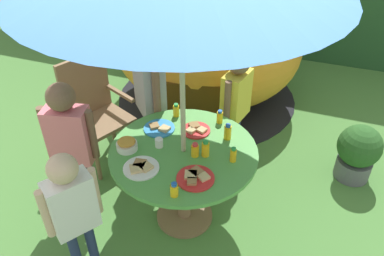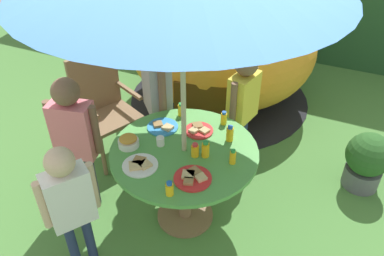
% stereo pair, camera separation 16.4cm
% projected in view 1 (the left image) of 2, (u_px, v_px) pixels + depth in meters
% --- Properties ---
extents(ground_plane, '(10.00, 10.00, 0.02)m').
position_uv_depth(ground_plane, '(185.00, 217.00, 3.29)').
color(ground_plane, '#477A38').
extents(garden_table, '(1.10, 1.10, 0.73)m').
position_uv_depth(garden_table, '(184.00, 166.00, 2.94)').
color(garden_table, brown).
rests_on(garden_table, ground_plane).
extents(wooden_chair, '(0.60, 0.63, 1.05)m').
position_uv_depth(wooden_chair, '(94.00, 106.00, 3.60)').
color(wooden_chair, brown).
rests_on(wooden_chair, ground_plane).
extents(dome_tent, '(2.53, 2.53, 1.39)m').
position_uv_depth(dome_tent, '(208.00, 45.00, 4.43)').
color(dome_tent, orange).
rests_on(dome_tent, ground_plane).
extents(potted_plant, '(0.39, 0.39, 0.56)m').
position_uv_depth(potted_plant, '(358.00, 151.00, 3.51)').
color(potted_plant, '#595960').
rests_on(potted_plant, ground_plane).
extents(child_in_yellow_shirt, '(0.23, 0.40, 1.18)m').
position_uv_depth(child_in_yellow_shirt, '(236.00, 96.00, 3.43)').
color(child_in_yellow_shirt, navy).
rests_on(child_in_yellow_shirt, ground_plane).
extents(child_in_grey_shirt, '(0.38, 0.38, 1.33)m').
position_uv_depth(child_in_grey_shirt, '(149.00, 87.00, 3.35)').
color(child_in_grey_shirt, navy).
rests_on(child_in_grey_shirt, ground_plane).
extents(child_in_pink_shirt, '(0.41, 0.24, 1.23)m').
position_uv_depth(child_in_pink_shirt, '(70.00, 135.00, 2.90)').
color(child_in_pink_shirt, '#3F3F47').
rests_on(child_in_pink_shirt, ground_plane).
extents(child_in_white_shirt, '(0.29, 0.33, 1.11)m').
position_uv_depth(child_in_white_shirt, '(72.00, 205.00, 2.44)').
color(child_in_white_shirt, navy).
rests_on(child_in_white_shirt, ground_plane).
extents(snack_bowl, '(0.16, 0.16, 0.09)m').
position_uv_depth(snack_bowl, '(127.00, 145.00, 2.83)').
color(snack_bowl, white).
rests_on(snack_bowl, garden_table).
extents(plate_mid_right, '(0.23, 0.23, 0.03)m').
position_uv_depth(plate_mid_right, '(196.00, 130.00, 3.03)').
color(plate_mid_right, red).
rests_on(plate_mid_right, garden_table).
extents(plate_near_right, '(0.25, 0.25, 0.03)m').
position_uv_depth(plate_near_right, '(141.00, 167.00, 2.68)').
color(plate_near_right, white).
rests_on(plate_near_right, garden_table).
extents(plate_mid_left, '(0.26, 0.26, 0.03)m').
position_uv_depth(plate_mid_left, '(195.00, 177.00, 2.60)').
color(plate_mid_left, red).
rests_on(plate_mid_left, garden_table).
extents(plate_center_front, '(0.25, 0.25, 0.03)m').
position_uv_depth(plate_center_front, '(159.00, 128.00, 3.05)').
color(plate_center_front, '#338CD8').
rests_on(plate_center_front, garden_table).
extents(juice_bottle_near_left, '(0.06, 0.06, 0.13)m').
position_uv_depth(juice_bottle_near_left, '(206.00, 149.00, 2.76)').
color(juice_bottle_near_left, yellow).
rests_on(juice_bottle_near_left, garden_table).
extents(juice_bottle_far_left, '(0.06, 0.06, 0.11)m').
position_uv_depth(juice_bottle_far_left, '(195.00, 150.00, 2.77)').
color(juice_bottle_far_left, yellow).
rests_on(juice_bottle_far_left, garden_table).
extents(juice_bottle_far_right, '(0.05, 0.05, 0.11)m').
position_uv_depth(juice_bottle_far_right, '(174.00, 190.00, 2.45)').
color(juice_bottle_far_right, yellow).
rests_on(juice_bottle_far_right, garden_table).
extents(juice_bottle_center_back, '(0.05, 0.05, 0.12)m').
position_uv_depth(juice_bottle_center_back, '(220.00, 117.00, 3.10)').
color(juice_bottle_center_back, yellow).
rests_on(juice_bottle_center_back, garden_table).
extents(juice_bottle_front_edge, '(0.06, 0.06, 0.13)m').
position_uv_depth(juice_bottle_front_edge, '(228.00, 132.00, 2.92)').
color(juice_bottle_front_edge, yellow).
rests_on(juice_bottle_front_edge, garden_table).
extents(juice_bottle_back_edge, '(0.05, 0.05, 0.12)m').
position_uv_depth(juice_bottle_back_edge, '(176.00, 110.00, 3.18)').
color(juice_bottle_back_edge, yellow).
rests_on(juice_bottle_back_edge, garden_table).
extents(juice_bottle_spot_a, '(0.05, 0.05, 0.12)m').
position_uv_depth(juice_bottle_spot_a, '(233.00, 155.00, 2.72)').
color(juice_bottle_spot_a, yellow).
rests_on(juice_bottle_spot_a, garden_table).
extents(cup_near, '(0.06, 0.06, 0.07)m').
position_uv_depth(cup_near, '(159.00, 143.00, 2.86)').
color(cup_near, white).
rests_on(cup_near, garden_table).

